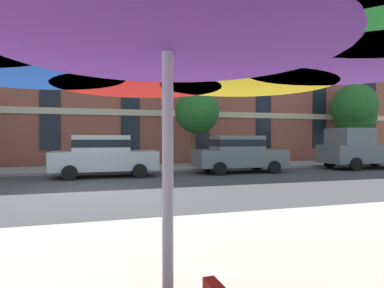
{
  "coord_description": "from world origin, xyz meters",
  "views": [
    {
      "loc": [
        0.34,
        -10.66,
        1.64
      ],
      "look_at": [
        4.38,
        3.2,
        1.4
      ],
      "focal_mm": 30.31,
      "sensor_mm": 36.0,
      "label": 1
    }
  ],
  "objects_px": {
    "sedan_silver": "(104,155)",
    "pickup_gray": "(363,150)",
    "street_tree_middle": "(196,112)",
    "patio_umbrella": "(167,12)",
    "sedan_gray": "(239,153)",
    "street_tree_right": "(355,110)"
  },
  "relations": [
    {
      "from": "sedan_silver",
      "to": "sedan_gray",
      "type": "distance_m",
      "value": 6.28
    },
    {
      "from": "patio_umbrella",
      "to": "sedan_gray",
      "type": "bearing_deg",
      "value": 64.05
    },
    {
      "from": "street_tree_middle",
      "to": "sedan_silver",
      "type": "bearing_deg",
      "value": -148.99
    },
    {
      "from": "sedan_silver",
      "to": "patio_umbrella",
      "type": "height_order",
      "value": "patio_umbrella"
    },
    {
      "from": "sedan_silver",
      "to": "sedan_gray",
      "type": "bearing_deg",
      "value": 0.0
    },
    {
      "from": "pickup_gray",
      "to": "patio_umbrella",
      "type": "xyz_separation_m",
      "value": [
        -13.55,
        -12.7,
        1.27
      ]
    },
    {
      "from": "sedan_gray",
      "to": "street_tree_right",
      "type": "bearing_deg",
      "value": 18.77
    },
    {
      "from": "sedan_silver",
      "to": "street_tree_middle",
      "type": "height_order",
      "value": "street_tree_middle"
    },
    {
      "from": "pickup_gray",
      "to": "street_tree_middle",
      "type": "xyz_separation_m",
      "value": [
        -8.61,
        3.03,
        2.09
      ]
    },
    {
      "from": "sedan_gray",
      "to": "street_tree_right",
      "type": "xyz_separation_m",
      "value": [
        9.99,
        3.39,
        2.64
      ]
    },
    {
      "from": "sedan_gray",
      "to": "patio_umbrella",
      "type": "height_order",
      "value": "patio_umbrella"
    },
    {
      "from": "street_tree_middle",
      "to": "patio_umbrella",
      "type": "xyz_separation_m",
      "value": [
        -4.95,
        -15.73,
        -0.82
      ]
    },
    {
      "from": "sedan_silver",
      "to": "street_tree_middle",
      "type": "distance_m",
      "value": 6.28
    },
    {
      "from": "sedan_silver",
      "to": "pickup_gray",
      "type": "xyz_separation_m",
      "value": [
        13.66,
        0.0,
        0.08
      ]
    },
    {
      "from": "street_tree_right",
      "to": "patio_umbrella",
      "type": "xyz_separation_m",
      "value": [
        -16.17,
        -16.09,
        -1.29
      ]
    },
    {
      "from": "street_tree_middle",
      "to": "street_tree_right",
      "type": "xyz_separation_m",
      "value": [
        11.22,
        0.36,
        0.47
      ]
    },
    {
      "from": "sedan_silver",
      "to": "pickup_gray",
      "type": "relative_size",
      "value": 0.86
    },
    {
      "from": "street_tree_middle",
      "to": "pickup_gray",
      "type": "bearing_deg",
      "value": -19.42
    },
    {
      "from": "sedan_silver",
      "to": "sedan_gray",
      "type": "xyz_separation_m",
      "value": [
        6.28,
        0.0,
        0.0
      ]
    },
    {
      "from": "pickup_gray",
      "to": "street_tree_middle",
      "type": "distance_m",
      "value": 9.36
    },
    {
      "from": "pickup_gray",
      "to": "street_tree_right",
      "type": "height_order",
      "value": "street_tree_right"
    },
    {
      "from": "street_tree_middle",
      "to": "street_tree_right",
      "type": "relative_size",
      "value": 0.84
    }
  ]
}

